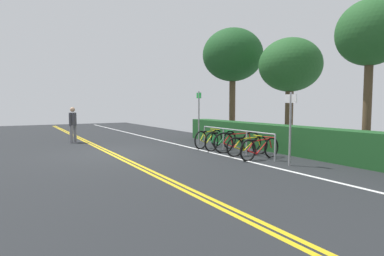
% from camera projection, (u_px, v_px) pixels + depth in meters
% --- Properties ---
extents(ground_plane, '(36.44, 13.08, 0.05)m').
position_uv_depth(ground_plane, '(111.00, 154.00, 11.12)').
color(ground_plane, '#232628').
extents(centre_line_yellow_inner, '(32.80, 0.10, 0.00)m').
position_uv_depth(centre_line_yellow_inner, '(108.00, 153.00, 11.08)').
color(centre_line_yellow_inner, gold).
rests_on(centre_line_yellow_inner, ground_plane).
extents(centre_line_yellow_outer, '(32.80, 0.10, 0.00)m').
position_uv_depth(centre_line_yellow_outer, '(113.00, 153.00, 11.16)').
color(centre_line_yellow_outer, gold).
rests_on(centre_line_yellow_outer, ground_plane).
extents(bike_lane_stripe_white, '(32.80, 0.12, 0.00)m').
position_uv_depth(bike_lane_stripe_white, '(188.00, 147.00, 12.70)').
color(bike_lane_stripe_white, white).
rests_on(bike_lane_stripe_white, ground_plane).
extents(bike_rack, '(4.03, 0.05, 0.84)m').
position_uv_depth(bike_rack, '(234.00, 136.00, 11.20)').
color(bike_rack, '#9EA0A5').
rests_on(bike_rack, ground_plane).
extents(bicycle_0, '(0.66, 1.67, 0.75)m').
position_uv_depth(bicycle_0, '(209.00, 139.00, 12.53)').
color(bicycle_0, black).
rests_on(bicycle_0, ground_plane).
extents(bicycle_1, '(0.56, 1.75, 0.76)m').
position_uv_depth(bicycle_1, '(221.00, 140.00, 11.92)').
color(bicycle_1, black).
rests_on(bicycle_1, ground_plane).
extents(bicycle_2, '(0.60, 1.80, 0.78)m').
position_uv_depth(bicycle_2, '(238.00, 142.00, 11.26)').
color(bicycle_2, black).
rests_on(bicycle_2, ground_plane).
extents(bicycle_3, '(0.46, 1.72, 0.69)m').
position_uv_depth(bicycle_3, '(248.00, 146.00, 10.61)').
color(bicycle_3, black).
rests_on(bicycle_3, ground_plane).
extents(bicycle_4, '(0.46, 1.78, 0.71)m').
position_uv_depth(bicycle_4, '(260.00, 149.00, 9.87)').
color(bicycle_4, black).
rests_on(bicycle_4, ground_plane).
extents(pedestrian, '(0.37, 0.37, 1.60)m').
position_uv_depth(pedestrian, '(73.00, 122.00, 14.08)').
color(pedestrian, slate).
rests_on(pedestrian, ground_plane).
extents(sign_post_near, '(0.36, 0.06, 2.28)m').
position_uv_depth(sign_post_near, '(199.00, 112.00, 13.62)').
color(sign_post_near, gray).
rests_on(sign_post_near, ground_plane).
extents(sign_post_far, '(0.36, 0.08, 2.06)m').
position_uv_depth(sign_post_far, '(290.00, 121.00, 8.75)').
color(sign_post_far, gray).
rests_on(sign_post_far, ground_plane).
extents(hedge_backdrop, '(12.98, 0.85, 0.97)m').
position_uv_depth(hedge_backdrop, '(299.00, 141.00, 10.72)').
color(hedge_backdrop, '#1C4C21').
rests_on(hedge_backdrop, ground_plane).
extents(tree_near_left, '(3.03, 3.03, 5.52)m').
position_uv_depth(tree_near_left, '(233.00, 56.00, 15.80)').
color(tree_near_left, brown).
rests_on(tree_near_left, ground_plane).
extents(tree_mid, '(2.61, 2.61, 4.49)m').
position_uv_depth(tree_mid, '(290.00, 66.00, 13.17)').
color(tree_mid, brown).
rests_on(tree_mid, ground_plane).
extents(tree_far_right, '(2.07, 2.07, 4.99)m').
position_uv_depth(tree_far_right, '(370.00, 34.00, 9.83)').
color(tree_far_right, brown).
rests_on(tree_far_right, ground_plane).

